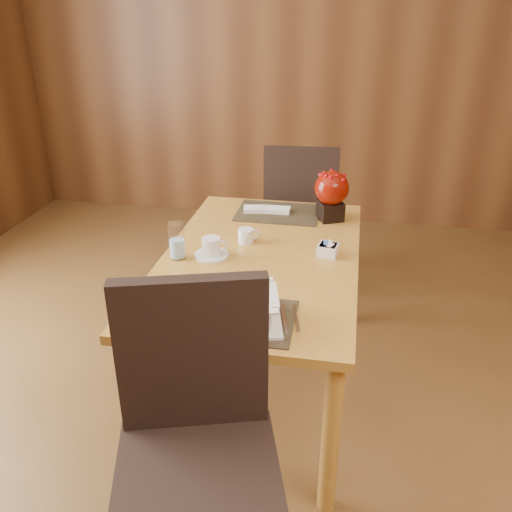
% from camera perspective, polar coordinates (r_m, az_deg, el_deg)
% --- Properties ---
extents(ground, '(6.00, 6.00, 0.00)m').
position_cam_1_polar(ground, '(2.50, -2.20, -21.89)').
color(ground, brown).
rests_on(ground, ground).
extents(back_wall, '(5.00, 0.02, 2.80)m').
position_cam_1_polar(back_wall, '(4.67, 6.01, 20.29)').
color(back_wall, brown).
rests_on(back_wall, ground).
extents(dining_table, '(0.90, 1.50, 0.75)m').
position_cam_1_polar(dining_table, '(2.56, 0.46, -1.91)').
color(dining_table, '#B88433').
rests_on(dining_table, ground).
extents(placemat_near, '(0.45, 0.33, 0.01)m').
position_cam_1_polar(placemat_near, '(2.04, -2.25, -6.52)').
color(placemat_near, black).
rests_on(placemat_near, dining_table).
extents(placemat_far, '(0.45, 0.33, 0.01)m').
position_cam_1_polar(placemat_far, '(3.01, 2.31, 4.59)').
color(placemat_far, black).
rests_on(placemat_far, dining_table).
extents(soup_setting, '(0.34, 0.34, 0.12)m').
position_cam_1_polar(soup_setting, '(2.00, -1.47, -5.49)').
color(soup_setting, white).
rests_on(soup_setting, dining_table).
extents(coffee_cup, '(0.16, 0.16, 0.09)m').
position_cam_1_polar(coffee_cup, '(2.51, -4.72, 0.80)').
color(coffee_cup, white).
rests_on(coffee_cup, dining_table).
extents(water_glass, '(0.09, 0.09, 0.17)m').
position_cam_1_polar(water_glass, '(2.49, -8.33, 1.59)').
color(water_glass, white).
rests_on(water_glass, dining_table).
extents(creamer_jug, '(0.13, 0.13, 0.07)m').
position_cam_1_polar(creamer_jug, '(2.64, -1.09, 2.16)').
color(creamer_jug, white).
rests_on(creamer_jug, dining_table).
extents(sugar_caddy, '(0.10, 0.10, 0.05)m').
position_cam_1_polar(sugar_caddy, '(2.53, 7.58, 0.66)').
color(sugar_caddy, white).
rests_on(sugar_caddy, dining_table).
extents(berry_decor, '(0.18, 0.18, 0.27)m').
position_cam_1_polar(berry_decor, '(2.90, 7.95, 6.62)').
color(berry_decor, black).
rests_on(berry_decor, dining_table).
extents(napkins_far, '(0.26, 0.11, 0.02)m').
position_cam_1_polar(napkins_far, '(3.02, 1.31, 4.91)').
color(napkins_far, white).
rests_on(napkins_far, dining_table).
extents(bread_plate, '(0.20, 0.20, 0.01)m').
position_cam_1_polar(bread_plate, '(2.06, -12.00, -6.85)').
color(bread_plate, white).
rests_on(bread_plate, dining_table).
extents(near_chair, '(0.63, 0.63, 1.09)m').
position_cam_1_polar(near_chair, '(1.79, -6.33, -17.90)').
color(near_chair, black).
rests_on(near_chair, ground).
extents(far_chair, '(0.51, 0.51, 1.02)m').
position_cam_1_polar(far_chair, '(3.55, 4.67, 4.86)').
color(far_chair, black).
rests_on(far_chair, ground).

